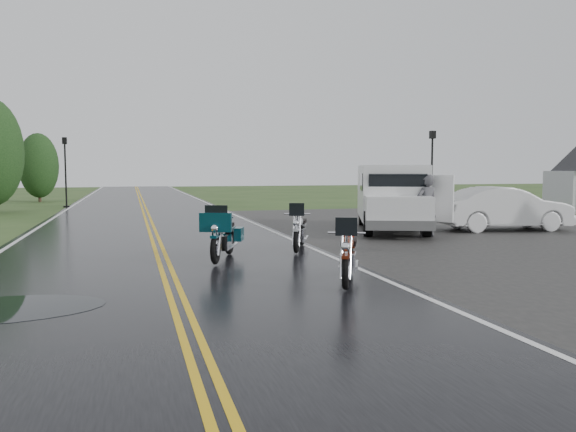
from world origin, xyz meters
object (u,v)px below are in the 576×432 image
object	(u,v)px
van_white	(368,201)
lamp_post_far_left	(66,172)
motorcycle_silver	(296,231)
motorcycle_red	(346,258)
sedan_white	(504,209)
motorcycle_teal	(215,238)
lamp_post_far_right	(432,171)
visitor_center	(576,163)
person_at_van	(427,207)

from	to	relation	value
van_white	lamp_post_far_left	size ratio (longest dim) A/B	1.48
motorcycle_silver	van_white	bearing A→B (deg)	64.90
motorcycle_red	sedan_white	distance (m)	11.46
motorcycle_red	van_white	xyz separation A→B (m)	(3.52, 7.07, 0.53)
motorcycle_teal	lamp_post_far_left	bearing A→B (deg)	124.03
van_white	lamp_post_far_left	world-z (taller)	lamp_post_far_left
lamp_post_far_left	motorcycle_teal	bearing A→B (deg)	-76.46
lamp_post_far_left	lamp_post_far_right	world-z (taller)	lamp_post_far_right
lamp_post_far_right	visitor_center	bearing A→B (deg)	-20.78
person_at_van	lamp_post_far_right	size ratio (longest dim) A/B	0.47
lamp_post_far_right	motorcycle_red	bearing A→B (deg)	-124.07
motorcycle_silver	lamp_post_far_left	xyz separation A→B (m)	(-7.19, 20.02, 1.34)
visitor_center	motorcycle_silver	bearing A→B (deg)	-150.52
motorcycle_teal	sedan_white	xyz separation A→B (m)	(10.39, 4.43, 0.10)
motorcycle_silver	sedan_white	world-z (taller)	sedan_white
motorcycle_red	motorcycle_silver	xyz separation A→B (m)	(0.38, 4.17, -0.00)
van_white	motorcycle_red	bearing A→B (deg)	-95.84
motorcycle_teal	van_white	bearing A→B (deg)	57.79
motorcycle_silver	van_white	distance (m)	4.31
van_white	lamp_post_far_right	bearing A→B (deg)	71.45
motorcycle_silver	motorcycle_red	bearing A→B (deg)	-73.04
motorcycle_red	motorcycle_silver	size ratio (longest dim) A/B	1.00
motorcycle_teal	lamp_post_far_right	xyz separation A→B (m)	(12.62, 13.04, 1.37)
motorcycle_teal	van_white	world-z (taller)	van_white
lamp_post_far_right	sedan_white	bearing A→B (deg)	-104.56
visitor_center	lamp_post_far_left	distance (m)	26.24
lamp_post_far_left	van_white	bearing A→B (deg)	-58.87
motorcycle_red	person_at_van	size ratio (longest dim) A/B	1.07
motorcycle_teal	person_at_van	bearing A→B (deg)	46.67
van_white	sedan_white	xyz separation A→B (m)	(5.14, 0.43, -0.40)
sedan_white	van_white	bearing A→B (deg)	101.37
motorcycle_silver	lamp_post_far_left	world-z (taller)	lamp_post_far_left
motorcycle_teal	motorcycle_silver	size ratio (longest dim) A/B	1.06
motorcycle_teal	lamp_post_far_right	world-z (taller)	lamp_post_far_right
lamp_post_far_right	lamp_post_far_left	bearing A→B (deg)	155.48
motorcycle_silver	lamp_post_far_left	bearing A→B (deg)	131.93
lamp_post_far_left	lamp_post_far_right	size ratio (longest dim) A/B	0.96
motorcycle_silver	lamp_post_far_right	bearing A→B (deg)	70.80
visitor_center	motorcycle_teal	size ratio (longest dim) A/B	7.50
motorcycle_red	motorcycle_silver	bearing A→B (deg)	109.33
motorcycle_teal	sedan_white	bearing A→B (deg)	43.59
lamp_post_far_right	van_white	bearing A→B (deg)	-129.20
visitor_center	lamp_post_far_right	bearing A→B (deg)	159.22
lamp_post_far_left	sedan_white	bearing A→B (deg)	-47.16
sedan_white	lamp_post_far_right	bearing A→B (deg)	-7.99
visitor_center	sedan_white	distance (m)	10.72
van_white	person_at_van	size ratio (longest dim) A/B	3.04
van_white	motorcycle_silver	bearing A→B (deg)	-116.62
motorcycle_red	person_at_van	xyz separation A→B (m)	(5.16, 6.46, 0.35)
sedan_white	lamp_post_far_right	distance (m)	8.98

